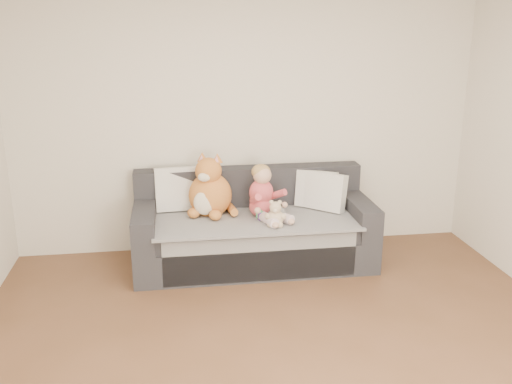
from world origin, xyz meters
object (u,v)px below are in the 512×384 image
teddy_bear (275,215)px  sippy_cup (261,215)px  plush_cat (210,191)px  sofa (253,231)px  toddler (264,195)px

teddy_bear → sippy_cup: size_ratio=2.40×
plush_cat → teddy_bear: size_ratio=2.54×
plush_cat → teddy_bear: 0.69m
sofa → plush_cat: bearing=170.5°
toddler → sippy_cup: size_ratio=5.01×
sofa → plush_cat: plush_cat is taller
sippy_cup → plush_cat: bearing=152.6°
toddler → sofa: bearing=114.8°
teddy_bear → sippy_cup: 0.20m
sofa → plush_cat: size_ratio=3.59×
sofa → teddy_bear: 0.45m
toddler → sippy_cup: 0.18m
sofa → sippy_cup: 0.28m
plush_cat → toddler: bearing=8.3°
sofa → teddy_bear: bearing=-65.2°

